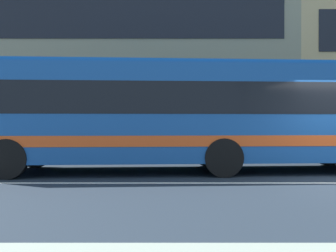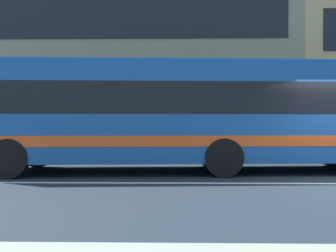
% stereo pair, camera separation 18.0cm
% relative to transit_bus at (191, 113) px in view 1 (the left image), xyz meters
% --- Properties ---
extents(hedge_row_far, '(21.67, 1.10, 0.81)m').
position_rel_transit_bus_xyz_m(hedge_row_far, '(3.33, 3.34, -1.29)').
color(hedge_row_far, '#1B5623').
rests_on(hedge_row_far, ground_plane).
extents(apartment_block_left, '(20.13, 11.79, 11.22)m').
position_rel_transit_bus_xyz_m(apartment_block_left, '(-4.45, 12.41, 3.92)').
color(apartment_block_left, gray).
rests_on(apartment_block_left, ground_plane).
extents(transit_bus, '(11.56, 3.27, 3.06)m').
position_rel_transit_bus_xyz_m(transit_bus, '(0.00, 0.00, 0.00)').
color(transit_bus, '#1A4E95').
rests_on(transit_bus, ground_plane).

